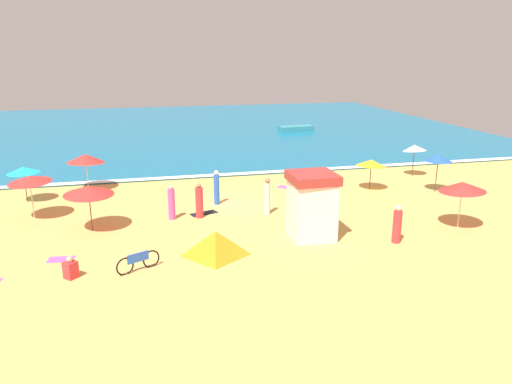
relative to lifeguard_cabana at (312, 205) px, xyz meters
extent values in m
plane|color=#E0A856|center=(-2.59, 5.83, -1.52)|extent=(60.00, 60.00, 0.00)
cube|color=#146B93|center=(-2.59, 33.83, -1.47)|extent=(60.00, 44.00, 0.10)
cube|color=white|center=(-2.59, 12.13, -1.42)|extent=(57.00, 0.70, 0.01)
cube|color=white|center=(0.00, 0.00, -0.23)|extent=(1.92, 1.96, 2.59)
cube|color=#A5332D|center=(0.00, 0.00, 1.27)|extent=(2.01, 2.05, 0.40)
cylinder|color=silver|center=(-12.73, 5.70, -0.44)|extent=(0.05, 0.05, 2.17)
cone|color=red|center=(-12.73, 5.70, 0.53)|extent=(2.93, 2.94, 0.45)
cylinder|color=#4C3823|center=(-9.75, 3.25, -0.47)|extent=(0.05, 0.05, 2.11)
cone|color=red|center=(-9.75, 3.25, 0.43)|extent=(3.13, 3.13, 0.50)
cylinder|color=#4C3823|center=(10.56, 9.18, -0.48)|extent=(0.05, 0.05, 2.08)
cone|color=white|center=(10.56, 9.18, 0.40)|extent=(2.02, 2.04, 0.59)
cylinder|color=#4C3823|center=(9.82, 5.35, -0.42)|extent=(0.05, 0.05, 2.21)
cone|color=blue|center=(9.82, 5.35, 0.54)|extent=(2.01, 2.01, 0.39)
cylinder|color=silver|center=(-10.52, 10.63, -0.44)|extent=(0.05, 0.05, 2.17)
cone|color=red|center=(-10.52, 10.63, 0.45)|extent=(3.06, 3.05, 0.59)
cylinder|color=silver|center=(7.29, -0.47, -0.42)|extent=(0.05, 0.05, 2.21)
cone|color=red|center=(7.29, -0.47, 0.51)|extent=(2.89, 2.88, 0.59)
cylinder|color=#4C3823|center=(-13.66, 8.88, -0.54)|extent=(0.05, 0.05, 1.96)
cone|color=#19B7C6|center=(-13.66, 8.88, 0.31)|extent=(1.99, 1.98, 0.39)
cylinder|color=#4C3823|center=(6.21, 6.72, -0.62)|extent=(0.05, 0.05, 1.81)
cone|color=yellow|center=(6.21, 6.72, 0.14)|extent=(2.53, 2.52, 0.51)
pyramid|color=orange|center=(-4.54, -1.07, -0.99)|extent=(2.40, 2.31, 1.08)
torus|color=black|center=(-7.17, -1.58, -1.19)|extent=(0.67, 0.37, 0.72)
torus|color=black|center=(-8.16, -2.07, -1.19)|extent=(0.67, 0.37, 0.72)
cube|color=blue|center=(-7.67, -1.83, -0.97)|extent=(0.82, 0.44, 0.36)
cube|color=red|center=(-10.12, -1.89, -1.20)|extent=(0.59, 0.59, 0.65)
sphere|color=#DBA884|center=(-10.12, -1.89, -0.77)|extent=(0.23, 0.23, 0.23)
cylinder|color=red|center=(3.43, -1.52, -0.79)|extent=(0.45, 0.45, 1.47)
sphere|color=beige|center=(3.43, -1.52, 0.07)|extent=(0.28, 0.28, 0.28)
cylinder|color=red|center=(-4.58, 3.91, -0.74)|extent=(0.53, 0.53, 1.57)
sphere|color=#9E6B47|center=(-4.58, 3.91, 0.15)|extent=(0.23, 0.23, 0.23)
cylinder|color=blue|center=(-3.36, 5.95, -0.69)|extent=(0.44, 0.44, 1.68)
sphere|color=beige|center=(-3.36, 5.95, 0.26)|extent=(0.25, 0.25, 0.25)
cylinder|color=white|center=(-1.09, 3.63, -0.69)|extent=(0.39, 0.39, 1.66)
sphere|color=#9E6B47|center=(-1.09, 3.63, 0.26)|extent=(0.27, 0.27, 0.27)
cylinder|color=#D84CA5|center=(-5.96, 3.99, -0.74)|extent=(0.48, 0.48, 1.57)
sphere|color=beige|center=(-5.96, 3.99, 0.14)|extent=(0.22, 0.22, 0.22)
cylinder|color=blue|center=(0.64, 5.13, -0.73)|extent=(0.37, 0.37, 1.59)
sphere|color=#9E6B47|center=(0.64, 5.13, 0.17)|extent=(0.22, 0.22, 0.22)
cube|color=black|center=(-4.29, 4.48, -1.52)|extent=(1.56, 1.08, 0.01)
cube|color=#D84CA5|center=(-10.73, -0.01, -1.52)|extent=(1.09, 0.72, 0.01)
cube|color=#D84CA5|center=(1.41, 8.31, -1.52)|extent=(1.29, 1.23, 0.01)
cube|color=teal|center=(8.69, 28.87, -1.15)|extent=(3.71, 1.67, 0.54)
camera|label=1|loc=(-7.34, -19.76, 6.62)|focal=34.46mm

